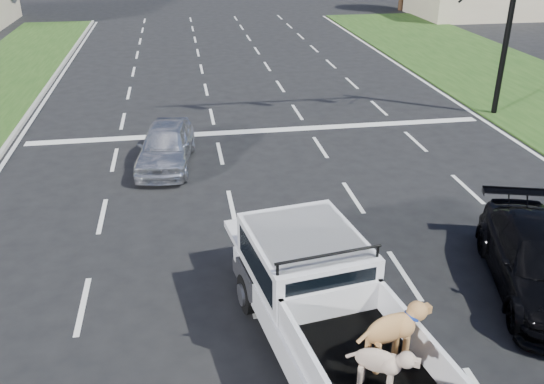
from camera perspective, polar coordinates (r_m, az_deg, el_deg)
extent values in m
plane|color=black|center=(12.91, 5.64, -8.89)|extent=(160.00, 160.00, 0.00)
cube|color=silver|center=(17.94, -15.85, 0.69)|extent=(0.12, 60.00, 0.01)
cube|color=silver|center=(17.83, -4.65, 1.49)|extent=(0.12, 60.00, 0.01)
cube|color=silver|center=(18.40, 6.27, 2.21)|extent=(0.12, 60.00, 0.01)
cube|color=silver|center=(19.58, 16.22, 2.80)|extent=(0.12, 60.00, 0.01)
cube|color=silver|center=(21.31, 24.92, 3.24)|extent=(0.15, 60.00, 0.01)
cube|color=silver|center=(21.70, -0.97, 6.10)|extent=(17.00, 0.45, 0.01)
cylinder|color=black|center=(24.52, 22.41, 14.99)|extent=(0.22, 0.22, 7.00)
cylinder|color=#332114|center=(50.34, -25.35, 16.34)|extent=(0.44, 0.44, 2.16)
cylinder|color=black|center=(11.81, -2.23, -10.00)|extent=(0.43, 0.86, 0.82)
cylinder|color=black|center=(12.36, 6.28, -8.36)|extent=(0.43, 0.86, 0.82)
cube|color=silver|center=(10.44, 5.94, -13.61)|extent=(2.92, 5.99, 0.56)
cube|color=silver|center=(11.01, 3.29, -6.39)|extent=(2.35, 2.77, 0.93)
cube|color=black|center=(10.05, 5.85, -9.75)|extent=(1.66, 0.29, 0.67)
cylinder|color=black|center=(9.81, 5.68, -6.19)|extent=(1.93, 0.35, 0.05)
cube|color=black|center=(9.42, 9.23, -17.02)|extent=(2.33, 3.02, 0.06)
cube|color=silver|center=(8.91, 3.85, -16.98)|extent=(0.51, 2.74, 0.56)
cube|color=silver|center=(9.60, 14.43, -14.17)|extent=(0.51, 2.74, 0.56)
imported|color=silver|center=(18.71, -10.48, 4.58)|extent=(2.11, 4.18, 1.36)
imported|color=black|center=(13.50, 25.08, -6.31)|extent=(3.19, 5.13, 1.39)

